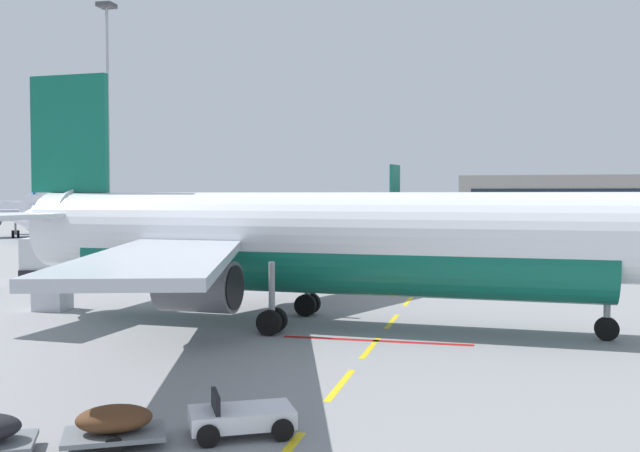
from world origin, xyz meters
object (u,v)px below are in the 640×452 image
at_px(baggage_train, 116,424).
at_px(uld_cargo_container, 53,295).
at_px(airliner_far_center, 366,215).
at_px(apron_light_mast_near, 108,98).
at_px(airliner_far_right, 35,210).
at_px(airliner_foreground, 320,241).
at_px(fuel_service_truck, 54,257).

relative_size(baggage_train, uld_cargo_container, 4.71).
height_order(airliner_far_center, apron_light_mast_near, apron_light_mast_near).
bearing_deg(airliner_far_right, airliner_foreground, -46.01).
height_order(fuel_service_truck, uld_cargo_container, fuel_service_truck).
bearing_deg(fuel_service_truck, uld_cargo_container, -56.62).
bearing_deg(uld_cargo_container, apron_light_mast_near, 116.22).
bearing_deg(baggage_train, apron_light_mast_near, 119.88).
height_order(airliner_foreground, uld_cargo_container, airliner_foreground).
distance_m(airliner_far_center, fuel_service_truck, 52.80).
bearing_deg(airliner_far_center, airliner_foreground, -81.95).
bearing_deg(airliner_foreground, uld_cargo_container, 175.81).
bearing_deg(baggage_train, uld_cargo_container, 127.44).
height_order(airliner_foreground, baggage_train, airliner_foreground).
xyz_separation_m(fuel_service_truck, apron_light_mast_near, (-12.87, 30.12, 15.51)).
xyz_separation_m(baggage_train, uld_cargo_container, (-13.77, 17.98, 0.28)).
relative_size(airliner_foreground, fuel_service_truck, 4.72).
bearing_deg(fuel_service_truck, airliner_far_right, 126.33).
distance_m(fuel_service_truck, apron_light_mast_near, 36.24).
distance_m(airliner_far_right, fuel_service_truck, 54.69).
distance_m(airliner_far_right, apron_light_mast_near, 27.37).
xyz_separation_m(airliner_far_right, apron_light_mast_near, (19.51, -13.90, 13.24)).
distance_m(airliner_far_right, baggage_train, 91.50).
bearing_deg(apron_light_mast_near, airliner_foreground, -50.52).
xyz_separation_m(airliner_far_center, apron_light_mast_near, (-26.41, -20.89, 13.72)).
bearing_deg(apron_light_mast_near, fuel_service_truck, -66.87).
bearing_deg(airliner_far_center, fuel_service_truck, -104.87).
xyz_separation_m(airliner_foreground, fuel_service_truck, (-22.58, 12.91, -2.30)).
xyz_separation_m(baggage_train, apron_light_mast_near, (-34.43, 59.93, 16.63)).
relative_size(airliner_far_center, airliner_far_right, 0.95).
distance_m(fuel_service_truck, uld_cargo_container, 14.19).
bearing_deg(baggage_train, airliner_far_right, 126.15).
xyz_separation_m(airliner_far_center, fuel_service_truck, (-13.54, -51.01, -1.78)).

